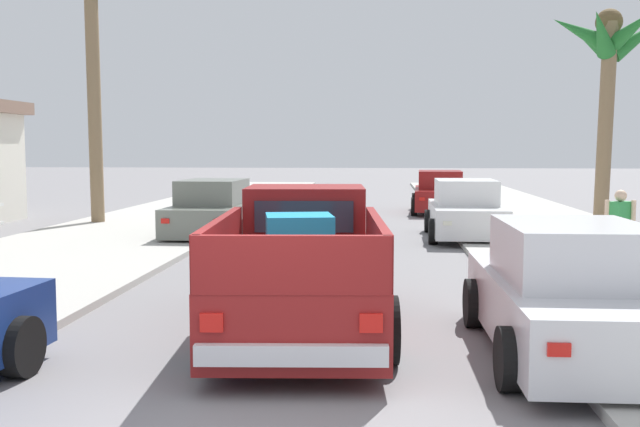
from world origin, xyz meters
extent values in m
cube|color=#B2AFA8|center=(-5.71, 12.00, 0.06)|extent=(5.29, 60.00, 0.12)
cube|color=#B2AFA8|center=(5.71, 12.00, 0.06)|extent=(5.29, 60.00, 0.12)
cube|color=silver|center=(-4.46, 12.00, 0.05)|extent=(0.16, 60.00, 0.10)
cube|color=silver|center=(4.46, 12.00, 0.05)|extent=(0.16, 60.00, 0.10)
cube|color=maroon|center=(0.12, 3.68, 0.60)|extent=(2.26, 5.22, 0.80)
cube|color=maroon|center=(0.01, 5.27, 1.40)|extent=(1.82, 1.61, 0.80)
cube|color=#283342|center=(0.06, 4.52, 1.42)|extent=(1.38, 0.15, 0.44)
cube|color=#283342|center=(-0.04, 6.03, 1.42)|extent=(1.46, 0.16, 0.48)
cube|color=maroon|center=(-0.73, 2.76, 1.28)|extent=(0.32, 3.30, 0.56)
cube|color=maroon|center=(1.09, 2.88, 1.28)|extent=(0.32, 3.30, 0.56)
cube|color=maroon|center=(0.29, 1.17, 1.28)|extent=(1.88, 0.23, 0.56)
cube|color=silver|center=(0.30, 1.08, 0.44)|extent=(1.83, 0.24, 0.20)
cylinder|color=black|center=(-0.96, 5.14, 0.38)|extent=(0.31, 0.78, 0.76)
cylinder|color=black|center=(0.99, 5.27, 0.38)|extent=(0.31, 0.78, 0.76)
cylinder|color=black|center=(-0.76, 2.21, 0.38)|extent=(0.31, 0.78, 0.76)
cylinder|color=black|center=(1.19, 2.34, 0.38)|extent=(0.31, 0.78, 0.76)
cube|color=red|center=(-0.45, 1.06, 0.74)|extent=(0.22, 0.05, 0.18)
cube|color=red|center=(1.04, 1.16, 0.74)|extent=(0.22, 0.05, 0.18)
cube|color=#198CBF|center=(0.17, 2.92, 1.30)|extent=(0.89, 0.88, 0.59)
cube|color=silver|center=(3.36, 13.79, 0.54)|extent=(1.85, 4.24, 0.72)
cube|color=silver|center=(3.36, 13.89, 1.22)|extent=(1.56, 2.13, 0.64)
cube|color=#283342|center=(3.34, 12.92, 1.20)|extent=(1.37, 0.11, 0.52)
cube|color=#283342|center=(3.38, 14.86, 1.20)|extent=(1.34, 0.11, 0.50)
cylinder|color=black|center=(4.23, 12.47, 0.32)|extent=(0.23, 0.64, 0.64)
cylinder|color=black|center=(2.43, 12.51, 0.32)|extent=(0.23, 0.64, 0.64)
cylinder|color=black|center=(4.29, 15.08, 0.32)|extent=(0.23, 0.64, 0.64)
cylinder|color=black|center=(2.48, 15.11, 0.32)|extent=(0.23, 0.64, 0.64)
cube|color=red|center=(4.04, 15.89, 0.64)|extent=(0.20, 0.04, 0.12)
cube|color=white|center=(3.93, 11.67, 0.61)|extent=(0.20, 0.04, 0.10)
cube|color=red|center=(2.77, 15.92, 0.64)|extent=(0.20, 0.04, 0.12)
cube|color=white|center=(2.70, 11.70, 0.61)|extent=(0.20, 0.04, 0.10)
cube|color=maroon|center=(3.28, 21.41, 0.54)|extent=(1.98, 4.29, 0.72)
cube|color=maroon|center=(3.28, 21.31, 1.22)|extent=(1.63, 2.18, 0.64)
cube|color=#283342|center=(3.33, 22.28, 1.20)|extent=(1.37, 0.15, 0.52)
cube|color=#283342|center=(3.23, 20.34, 1.20)|extent=(1.34, 0.15, 0.50)
cylinder|color=black|center=(2.45, 22.76, 0.32)|extent=(0.25, 0.65, 0.64)
cylinder|color=black|center=(4.25, 22.66, 0.32)|extent=(0.25, 0.65, 0.64)
cylinder|color=black|center=(2.31, 20.16, 0.32)|extent=(0.25, 0.65, 0.64)
cylinder|color=black|center=(4.12, 20.06, 0.32)|extent=(0.25, 0.65, 0.64)
cube|color=red|center=(2.54, 19.34, 0.64)|extent=(0.20, 0.05, 0.12)
cube|color=white|center=(2.78, 23.55, 0.61)|extent=(0.20, 0.05, 0.10)
cube|color=red|center=(3.80, 19.27, 0.64)|extent=(0.20, 0.05, 0.12)
cube|color=white|center=(4.01, 23.48, 0.61)|extent=(0.20, 0.05, 0.10)
cylinder|color=black|center=(-2.58, 1.58, 0.32)|extent=(0.26, 0.65, 0.64)
cube|color=red|center=(-2.80, 2.40, 0.64)|extent=(0.20, 0.05, 0.12)
cube|color=slate|center=(-3.25, 13.43, 0.54)|extent=(1.89, 4.25, 0.72)
cube|color=slate|center=(-3.25, 13.33, 1.22)|extent=(1.58, 2.15, 0.64)
cube|color=#283342|center=(-3.22, 14.30, 1.20)|extent=(1.37, 0.12, 0.52)
cube|color=#283342|center=(-3.28, 12.36, 1.20)|extent=(1.34, 0.12, 0.50)
cylinder|color=black|center=(-4.11, 14.76, 0.32)|extent=(0.24, 0.65, 0.64)
cylinder|color=black|center=(-2.31, 14.70, 0.32)|extent=(0.24, 0.65, 0.64)
cylinder|color=black|center=(-4.19, 12.16, 0.32)|extent=(0.24, 0.65, 0.64)
cylinder|color=black|center=(-2.39, 12.10, 0.32)|extent=(0.24, 0.65, 0.64)
cube|color=red|center=(-3.95, 11.34, 0.64)|extent=(0.20, 0.05, 0.12)
cube|color=white|center=(-3.80, 15.56, 0.61)|extent=(0.20, 0.05, 0.10)
cube|color=red|center=(-2.68, 11.30, 0.64)|extent=(0.20, 0.05, 0.12)
cube|color=white|center=(-2.57, 15.52, 0.61)|extent=(0.20, 0.05, 0.10)
cube|color=silver|center=(3.28, 2.85, 0.54)|extent=(1.79, 4.21, 0.72)
cube|color=silver|center=(3.28, 2.75, 1.22)|extent=(1.54, 2.11, 0.64)
cube|color=#283342|center=(3.27, 3.72, 1.20)|extent=(1.37, 0.09, 0.52)
cube|color=#283342|center=(3.29, 1.78, 1.20)|extent=(1.34, 0.09, 0.50)
cylinder|color=black|center=(2.37, 4.14, 0.32)|extent=(0.22, 0.64, 0.64)
cylinder|color=black|center=(4.17, 4.15, 0.32)|extent=(0.22, 0.64, 0.64)
cylinder|color=black|center=(2.39, 1.54, 0.32)|extent=(0.22, 0.64, 0.64)
cube|color=red|center=(2.66, 0.73, 0.64)|extent=(0.20, 0.04, 0.12)
cube|color=white|center=(2.65, 4.95, 0.61)|extent=(0.20, 0.04, 0.10)
cube|color=white|center=(3.88, 4.96, 0.61)|extent=(0.20, 0.04, 0.10)
cylinder|color=#846B4C|center=(7.89, 17.34, 3.05)|extent=(0.44, 0.83, 6.12)
cone|color=#23702D|center=(8.81, 17.36, 5.68)|extent=(1.84, 0.60, 1.51)
cone|color=#23702D|center=(8.29, 18.22, 5.83)|extent=(1.34, 2.06, 1.27)
cone|color=#23702D|center=(7.38, 17.91, 5.78)|extent=(1.46, 1.55, 1.31)
cone|color=#23702D|center=(7.03, 17.34, 5.83)|extent=(1.78, 0.57, 1.24)
cone|color=#23702D|center=(7.47, 16.61, 5.70)|extent=(1.32, 1.73, 1.45)
cone|color=#23702D|center=(8.34, 16.61, 5.80)|extent=(1.41, 1.80, 1.29)
sphere|color=brown|center=(7.89, 17.34, 6.10)|extent=(0.79, 0.79, 0.79)
cylinder|color=#846B4C|center=(-7.45, 16.02, 3.97)|extent=(0.40, 0.51, 7.94)
cylinder|color=#4C4C4C|center=(5.51, 8.52, 0.41)|extent=(0.14, 0.14, 0.82)
cylinder|color=#4C4C4C|center=(5.71, 8.52, 0.41)|extent=(0.14, 0.14, 0.82)
cube|color=green|center=(5.61, 8.52, 1.09)|extent=(0.44, 0.41, 0.55)
sphere|color=beige|center=(5.61, 8.52, 1.48)|extent=(0.22, 0.22, 0.22)
cylinder|color=beige|center=(5.37, 8.52, 1.12)|extent=(0.09, 0.09, 0.55)
cylinder|color=beige|center=(5.85, 8.52, 1.12)|extent=(0.09, 0.09, 0.55)
camera|label=1|loc=(1.11, -5.61, 2.38)|focal=41.30mm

